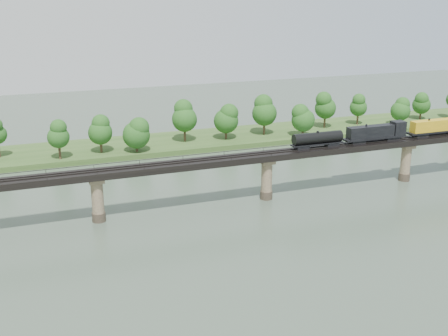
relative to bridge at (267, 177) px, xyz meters
name	(u,v)px	position (x,y,z in m)	size (l,w,h in m)	color
ground	(329,250)	(0.00, -30.00, -5.46)	(400.00, 400.00, 0.00)	#374638
far_bank	(198,141)	(0.00, 55.00, -4.66)	(300.00, 24.00, 1.60)	#2F4B1E
bridge	(267,177)	(0.00, 0.00, 0.00)	(236.00, 30.00, 11.50)	#473A2D
bridge_superstructure	(267,152)	(0.00, 0.00, 6.33)	(220.00, 4.90, 0.75)	black
far_treeline	(177,122)	(-8.21, 50.52, 3.37)	(289.06, 17.54, 13.60)	#382619
freight_train	(417,129)	(42.60, 0.00, 8.35)	(70.19, 2.73, 4.83)	black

